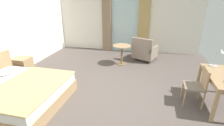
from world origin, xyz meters
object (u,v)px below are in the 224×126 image
(bed, at_px, (16,93))
(round_cafe_table, at_px, (122,50))
(writing_desk, at_px, (223,80))
(nightstand, at_px, (23,66))
(armchair_by_window, at_px, (144,51))
(desk_chair, at_px, (198,84))
(desk_lamp, at_px, (219,55))

(bed, bearing_deg, round_cafe_table, 55.92)
(writing_desk, bearing_deg, nightstand, 175.31)
(bed, distance_m, round_cafe_table, 3.46)
(armchair_by_window, bearing_deg, desk_chair, -64.60)
(desk_chair, bearing_deg, round_cafe_table, 135.23)
(bed, relative_size, nightstand, 3.73)
(nightstand, height_order, desk_chair, desk_chair)
(bed, bearing_deg, desk_chair, 12.06)
(desk_chair, bearing_deg, nightstand, 174.35)
(desk_lamp, relative_size, round_cafe_table, 0.68)
(nightstand, relative_size, armchair_by_window, 0.55)
(desk_chair, xyz_separation_m, round_cafe_table, (-2.03, 2.01, 0.02))
(bed, distance_m, writing_desk, 4.54)
(writing_desk, height_order, desk_lamp, desk_lamp)
(bed, height_order, round_cafe_table, bed)
(bed, height_order, desk_lamp, desk_lamp)
(bed, height_order, writing_desk, bed)
(bed, distance_m, desk_lamp, 4.69)
(writing_desk, distance_m, desk_lamp, 0.60)
(writing_desk, xyz_separation_m, armchair_by_window, (-1.72, 2.58, -0.30))
(nightstand, xyz_separation_m, desk_chair, (4.89, -0.48, 0.22))
(writing_desk, distance_m, desk_chair, 0.50)
(writing_desk, bearing_deg, bed, -168.64)
(writing_desk, distance_m, round_cafe_table, 3.19)
(nightstand, height_order, desk_lamp, desk_lamp)
(desk_chair, xyz_separation_m, armchair_by_window, (-1.25, 2.62, -0.15))
(nightstand, height_order, round_cafe_table, round_cafe_table)
(bed, relative_size, desk_lamp, 4.31)
(armchair_by_window, bearing_deg, nightstand, -149.57)
(desk_lamp, bearing_deg, bed, -163.12)
(writing_desk, height_order, round_cafe_table, writing_desk)
(writing_desk, height_order, armchair_by_window, armchair_by_window)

